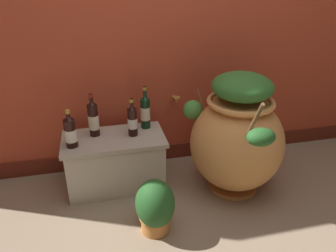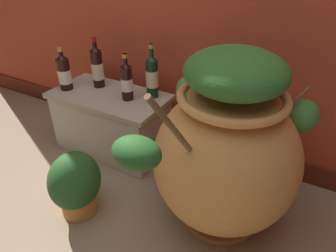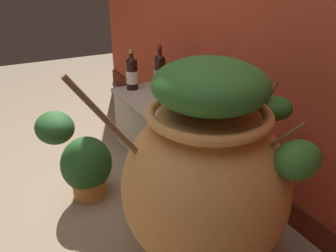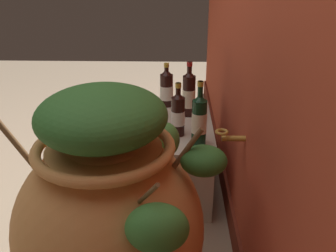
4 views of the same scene
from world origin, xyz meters
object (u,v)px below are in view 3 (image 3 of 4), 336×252
at_px(wine_bottle_right, 132,73).
at_px(wine_bottle_left, 160,73).
at_px(wine_bottle_middle, 171,89).
at_px(potted_shrub, 87,168).
at_px(wine_bottle_back, 197,89).
at_px(terracotta_urn, 205,175).

bearing_deg(wine_bottle_right, wine_bottle_left, 40.50).
relative_size(wine_bottle_middle, potted_shrub, 0.78).
bearing_deg(wine_bottle_left, wine_bottle_back, 6.03).
xyz_separation_m(wine_bottle_middle, potted_shrub, (0.05, -0.56, -0.35)).
distance_m(wine_bottle_right, potted_shrub, 0.77).
relative_size(wine_bottle_back, potted_shrub, 0.90).
relative_size(terracotta_urn, wine_bottle_back, 2.98).
xyz_separation_m(terracotta_urn, wine_bottle_right, (-1.15, 0.17, 0.09)).
distance_m(wine_bottle_left, wine_bottle_right, 0.21).
xyz_separation_m(wine_bottle_back, potted_shrub, (-0.06, -0.66, -0.37)).
bearing_deg(wine_bottle_left, wine_bottle_right, -139.50).
relative_size(wine_bottle_middle, wine_bottle_right, 1.04).
relative_size(wine_bottle_left, wine_bottle_back, 0.98).
height_order(terracotta_urn, potted_shrub, terracotta_urn).
bearing_deg(terracotta_urn, potted_shrub, -154.40).
xyz_separation_m(wine_bottle_right, wine_bottle_back, (0.54, 0.18, 0.02)).
distance_m(terracotta_urn, wine_bottle_back, 0.70).
bearing_deg(wine_bottle_right, wine_bottle_back, 17.87).
xyz_separation_m(terracotta_urn, wine_bottle_left, (-0.99, 0.30, 0.11)).
xyz_separation_m(terracotta_urn, wine_bottle_back, (-0.60, 0.34, 0.12)).
distance_m(wine_bottle_back, potted_shrub, 0.76).
height_order(wine_bottle_left, wine_bottle_back, wine_bottle_back).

